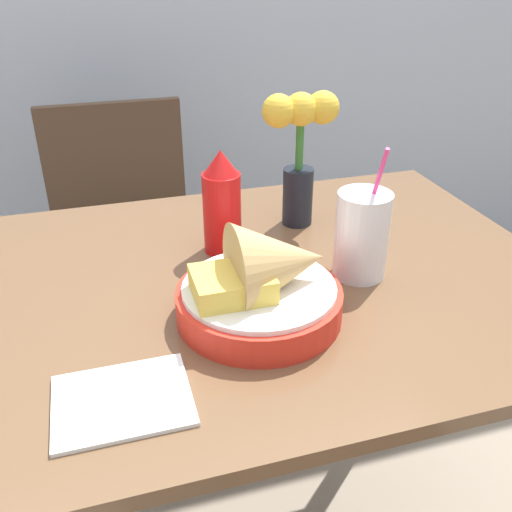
# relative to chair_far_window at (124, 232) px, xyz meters

# --- Properties ---
(dining_table) EXTENTS (1.04, 0.78, 0.77)m
(dining_table) POSITION_rel_chair_far_window_xyz_m (0.19, -0.74, 0.12)
(dining_table) COLOR brown
(dining_table) RESTS_ON ground_plane
(chair_far_window) EXTENTS (0.40, 0.40, 0.89)m
(chair_far_window) POSITION_rel_chair_far_window_xyz_m (0.00, 0.00, 0.00)
(chair_far_window) COLOR #473323
(chair_far_window) RESTS_ON ground_plane
(food_basket) EXTENTS (0.25, 0.25, 0.16)m
(food_basket) POSITION_rel_chair_far_window_xyz_m (0.16, -0.86, 0.30)
(food_basket) COLOR red
(food_basket) RESTS_ON dining_table
(ketchup_bottle) EXTENTS (0.07, 0.07, 0.19)m
(ketchup_bottle) POSITION_rel_chair_far_window_xyz_m (0.15, -0.63, 0.34)
(ketchup_bottle) COLOR red
(ketchup_bottle) RESTS_ON dining_table
(drink_cup) EXTENTS (0.09, 0.09, 0.23)m
(drink_cup) POSITION_rel_chair_far_window_xyz_m (0.35, -0.78, 0.31)
(drink_cup) COLOR silver
(drink_cup) RESTS_ON dining_table
(flower_vase) EXTENTS (0.15, 0.06, 0.26)m
(flower_vase) POSITION_rel_chair_far_window_xyz_m (0.32, -0.56, 0.41)
(flower_vase) COLOR black
(flower_vase) RESTS_ON dining_table
(napkin) EXTENTS (0.17, 0.14, 0.01)m
(napkin) POSITION_rel_chair_far_window_xyz_m (-0.06, -0.99, 0.25)
(napkin) COLOR white
(napkin) RESTS_ON dining_table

